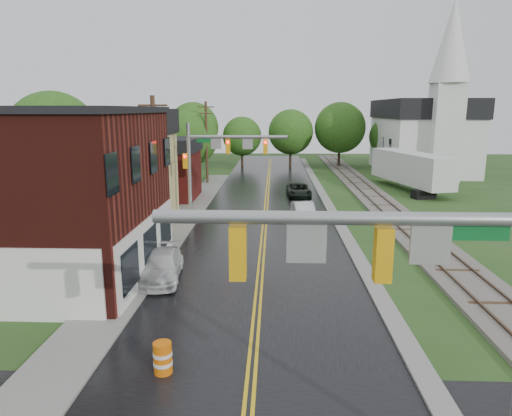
# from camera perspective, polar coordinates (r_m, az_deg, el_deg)

# --- Properties ---
(main_road) EXTENTS (10.00, 90.00, 0.02)m
(main_road) POSITION_cam_1_polar(r_m,az_deg,el_deg) (37.19, 1.21, -0.44)
(main_road) COLOR black
(main_road) RESTS_ON ground
(curb_right) EXTENTS (0.80, 70.00, 0.12)m
(curb_right) POSITION_cam_1_polar(r_m,az_deg,el_deg) (42.34, 8.67, 0.99)
(curb_right) COLOR gray
(curb_right) RESTS_ON ground
(sidewalk_left) EXTENTS (2.40, 50.00, 0.12)m
(sidewalk_left) POSITION_cam_1_polar(r_m,az_deg,el_deg) (33.04, -9.78, -2.25)
(sidewalk_left) COLOR gray
(sidewalk_left) RESTS_ON ground
(brick_building) EXTENTS (14.30, 10.30, 8.30)m
(brick_building) POSITION_cam_1_polar(r_m,az_deg,el_deg) (25.33, -29.02, 1.56)
(brick_building) COLOR #42130E
(brick_building) RESTS_ON ground
(yellow_house) EXTENTS (8.00, 7.00, 6.40)m
(yellow_house) POSITION_cam_1_polar(r_m,az_deg,el_deg) (34.67, -17.42, 3.45)
(yellow_house) COLOR tan
(yellow_house) RESTS_ON ground
(darkred_building) EXTENTS (7.00, 6.00, 4.40)m
(darkred_building) POSITION_cam_1_polar(r_m,az_deg,el_deg) (43.04, -12.11, 4.01)
(darkred_building) COLOR #3F0F0C
(darkred_building) RESTS_ON ground
(church) EXTENTS (10.40, 18.40, 20.00)m
(church) POSITION_cam_1_polar(r_m,az_deg,el_deg) (63.09, 20.42, 9.38)
(church) COLOR silver
(church) RESTS_ON ground
(railroad) EXTENTS (3.20, 80.00, 0.30)m
(railroad) POSITION_cam_1_polar(r_m,az_deg,el_deg) (43.08, 14.77, 1.06)
(railroad) COLOR #59544C
(railroad) RESTS_ON ground
(traffic_signal_near) EXTENTS (7.34, 0.30, 7.20)m
(traffic_signal_near) POSITION_cam_1_polar(r_m,az_deg,el_deg) (9.31, 19.96, -8.68)
(traffic_signal_near) COLOR gray
(traffic_signal_near) RESTS_ON ground
(traffic_signal_far) EXTENTS (7.34, 0.43, 7.20)m
(traffic_signal_far) POSITION_cam_1_polar(r_m,az_deg,el_deg) (33.68, -4.80, 6.76)
(traffic_signal_far) COLOR gray
(traffic_signal_far) RESTS_ON ground
(utility_pole_b) EXTENTS (1.80, 0.28, 9.00)m
(utility_pole_b) POSITION_cam_1_polar(r_m,az_deg,el_deg) (29.44, -12.46, 5.23)
(utility_pole_b) COLOR #382616
(utility_pole_b) RESTS_ON ground
(utility_pole_c) EXTENTS (1.80, 0.28, 9.00)m
(utility_pole_c) POSITION_cam_1_polar(r_m,az_deg,el_deg) (50.94, -6.21, 8.30)
(utility_pole_c) COLOR #382616
(utility_pole_c) RESTS_ON ground
(tree_left_b) EXTENTS (7.60, 7.60, 9.69)m
(tree_left_b) POSITION_cam_1_polar(r_m,az_deg,el_deg) (42.49, -23.78, 7.92)
(tree_left_b) COLOR black
(tree_left_b) RESTS_ON ground
(tree_left_c) EXTENTS (6.00, 6.00, 7.65)m
(tree_left_c) POSITION_cam_1_polar(r_m,az_deg,el_deg) (48.53, -15.25, 7.51)
(tree_left_c) COLOR black
(tree_left_c) RESTS_ON ground
(tree_left_e) EXTENTS (6.40, 6.40, 8.16)m
(tree_left_e) POSITION_cam_1_polar(r_m,az_deg,el_deg) (53.14, -8.12, 8.52)
(tree_left_e) COLOR black
(tree_left_e) RESTS_ON ground
(suv_dark) EXTENTS (2.30, 4.69, 1.28)m
(suv_dark) POSITION_cam_1_polar(r_m,az_deg,el_deg) (43.33, 5.36, 2.20)
(suv_dark) COLOR black
(suv_dark) RESTS_ON ground
(sedan_silver) EXTENTS (1.88, 4.28, 1.37)m
(sedan_silver) POSITION_cam_1_polar(r_m,az_deg,el_deg) (34.12, 5.98, -0.49)
(sedan_silver) COLOR #BABAC0
(sedan_silver) RESTS_ON ground
(pickup_white) EXTENTS (2.30, 4.71, 1.32)m
(pickup_white) POSITION_cam_1_polar(r_m,az_deg,el_deg) (22.93, -11.71, -7.14)
(pickup_white) COLOR silver
(pickup_white) RESTS_ON ground
(semi_trailer) EXTENTS (5.46, 12.51, 3.86)m
(semi_trailer) POSITION_cam_1_polar(r_m,az_deg,el_deg) (49.24, 18.78, 4.75)
(semi_trailer) COLOR black
(semi_trailer) RESTS_ON ground
(construction_barrel) EXTENTS (0.66, 0.66, 1.04)m
(construction_barrel) POSITION_cam_1_polar(r_m,az_deg,el_deg) (15.36, -11.58, -17.90)
(construction_barrel) COLOR #D76109
(construction_barrel) RESTS_ON ground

